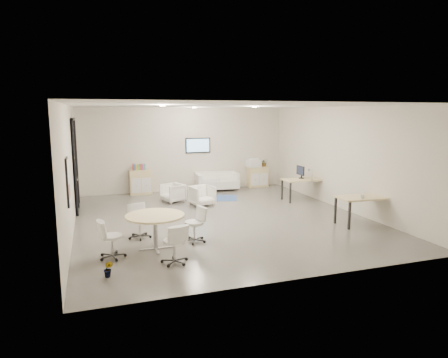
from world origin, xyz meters
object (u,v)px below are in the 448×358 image
Objects in this scene: desk_front at (364,199)px; round_table at (155,218)px; desk_rear at (304,181)px; sideboard_right at (258,177)px; armchair_left at (173,192)px; loveseat at (217,182)px; armchair_right at (202,195)px; sideboard_left at (141,182)px.

desk_front is 5.71m from round_table.
desk_front reaches higher than desk_rear.
sideboard_right reaches higher than armchair_left.
loveseat is 2.36× the size of armchair_right.
desk_front is (0.04, -3.21, 0.02)m from desk_rear.
sideboard_left is 0.54× the size of loveseat.
sideboard_left reaches higher than loveseat.
armchair_left is at bearing -156.25° from sideboard_right.
desk_rear is (3.55, -0.34, 0.31)m from armchair_right.
sideboard_left reaches higher than sideboard_right.
sideboard_right is at bearing 25.61° from armchair_right.
armchair_left is (0.87, -1.69, -0.11)m from sideboard_left.
loveseat is at bearing 115.30° from desk_front.
round_table is at bearing -148.15° from desk_rear.
sideboard_right is 0.55× the size of desk_front.
sideboard_left reaches higher than desk_front.
armchair_right is 3.58m from desk_rear.
sideboard_right reaches higher than desk_rear.
sideboard_right is 1.21× the size of armchair_left.
sideboard_right is 8.17m from round_table.
armchair_left is 4.81m from round_table.
sideboard_right is at bearing 92.17° from armchair_left.
loveseat is 1.18× the size of desk_rear.
sideboard_left is 3.03m from armchair_right.
round_table reaches higher than loveseat.
desk_front is at bearing -58.53° from armchair_right.
desk_front reaches higher than loveseat.
desk_rear reaches higher than armchair_left.
round_table reaches higher than armchair_right.
armchair_right is at bearing 138.96° from desk_front.
armchair_left is (-2.05, -1.52, 0.01)m from loveseat.
armchair_left is at bearing -62.72° from sideboard_left.
armchair_right is (1.68, -2.52, -0.09)m from sideboard_left.
desk_front is (3.59, -3.55, 0.33)m from armchair_right.
armchair_right is 0.50× the size of desk_rear.
desk_front is at bearing -63.82° from loveseat.
desk_front is (4.39, -4.37, 0.35)m from armchair_left.
sideboard_left is 0.60× the size of desk_front.
desk_front is at bearing -49.01° from sideboard_left.
desk_front reaches higher than armchair_left.
armchair_left is 4.52m from desk_rear.
sideboard_left is 1.27× the size of armchair_right.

